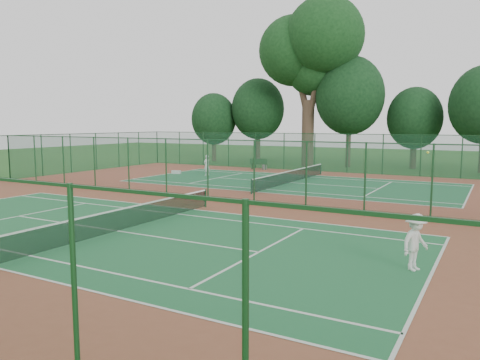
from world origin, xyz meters
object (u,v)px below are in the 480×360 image
object	(u,v)px
bench	(259,164)
trash_bin	(264,165)
player_far	(207,165)
big_tree	(311,49)
player_near	(416,242)
kit_bag	(176,172)

from	to	relation	value
bench	trash_bin	bearing A→B (deg)	8.08
player_far	big_tree	size ratio (longest dim) A/B	0.10
player_near	player_far	xyz separation A→B (m)	(-19.56, 18.48, 0.01)
bench	player_near	bearing A→B (deg)	-69.15
player_near	bench	size ratio (longest dim) A/B	0.99
player_far	trash_bin	distance (m)	7.34
kit_bag	big_tree	world-z (taller)	big_tree
player_far	trash_bin	world-z (taller)	player_far
trash_bin	player_near	bearing A→B (deg)	-55.42
trash_bin	big_tree	world-z (taller)	big_tree
bench	kit_bag	xyz separation A→B (m)	(-4.49, -7.06, -0.38)
player_near	kit_bag	size ratio (longest dim) A/B	2.16
big_tree	player_near	bearing A→B (deg)	-63.93
player_far	trash_bin	size ratio (longest dim) A/B	2.09
player_near	kit_bag	bearing A→B (deg)	75.80
player_far	big_tree	xyz separation A→B (m)	(4.43, 12.45, 10.94)
player_near	bench	distance (m)	31.14
player_near	kit_bag	distance (m)	29.07
player_near	bench	bearing A→B (deg)	60.30
trash_bin	bench	bearing A→B (deg)	-157.20
player_far	kit_bag	distance (m)	3.14
bench	big_tree	bearing A→B (deg)	47.32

